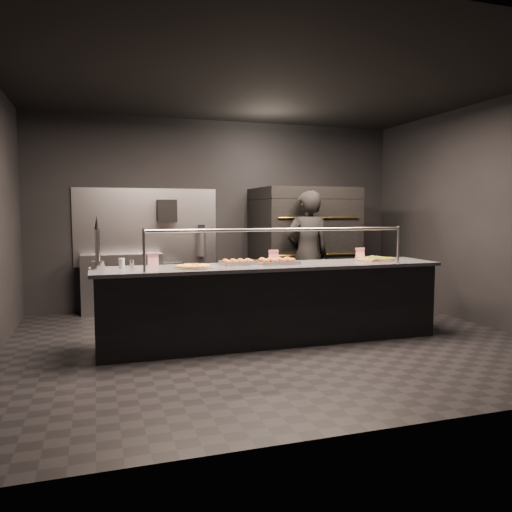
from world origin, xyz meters
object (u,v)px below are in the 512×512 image
at_px(round_pizza, 193,267).
at_px(square_pizza, 375,259).
at_px(pizza_oven, 303,247).
at_px(fire_extinguisher, 202,242).
at_px(prep_shelf, 122,283).
at_px(service_counter, 272,303).
at_px(trash_bin, 169,287).
at_px(slider_tray_a, 238,262).
at_px(towel_dispenser, 167,211).
at_px(slider_tray_b, 277,261).
at_px(beer_tap, 98,254).
at_px(worker, 307,255).

distance_m(round_pizza, square_pizza, 2.35).
xyz_separation_m(pizza_oven, fire_extinguisher, (-1.55, 0.50, 0.09)).
distance_m(prep_shelf, fire_extinguisher, 1.39).
xyz_separation_m(service_counter, trash_bin, (-0.90, 2.22, -0.08)).
relative_size(square_pizza, trash_bin, 0.61).
xyz_separation_m(slider_tray_a, square_pizza, (1.78, -0.08, -0.01)).
height_order(towel_dispenser, slider_tray_b, towel_dispenser).
bearing_deg(slider_tray_b, beer_tap, 177.94).
bearing_deg(towel_dispenser, slider_tray_a, -76.92).
distance_m(service_counter, slider_tray_a, 0.63).
bearing_deg(pizza_oven, beer_tap, -150.70).
xyz_separation_m(service_counter, round_pizza, (-0.95, -0.05, 0.47)).
bearing_deg(prep_shelf, worker, -25.01).
distance_m(fire_extinguisher, beer_tap, 2.78).
distance_m(towel_dispenser, slider_tray_a, 2.38).
height_order(service_counter, round_pizza, service_counter).
height_order(prep_shelf, slider_tray_b, slider_tray_b).
relative_size(service_counter, fire_extinguisher, 8.12).
bearing_deg(towel_dispenser, worker, -34.29).
height_order(square_pizza, worker, worker).
bearing_deg(trash_bin, service_counter, -67.94).
bearing_deg(round_pizza, fire_extinguisher, 76.27).
relative_size(fire_extinguisher, worker, 0.27).
xyz_separation_m(beer_tap, slider_tray_a, (1.57, 0.01, -0.14)).
distance_m(fire_extinguisher, trash_bin, 0.89).
bearing_deg(towel_dispenser, trash_bin, -90.00).
height_order(slider_tray_a, worker, worker).
xyz_separation_m(slider_tray_b, worker, (0.86, 1.08, -0.03)).
height_order(service_counter, trash_bin, service_counter).
distance_m(square_pizza, trash_bin, 3.20).
distance_m(round_pizza, worker, 2.23).
height_order(square_pizza, trash_bin, square_pizza).
distance_m(square_pizza, worker, 1.17).
xyz_separation_m(pizza_oven, trash_bin, (-2.10, 0.32, -0.59)).
xyz_separation_m(prep_shelf, slider_tray_b, (1.68, -2.26, 0.50)).
bearing_deg(trash_bin, worker, -30.52).
height_order(fire_extinguisher, slider_tray_a, fire_extinguisher).
distance_m(slider_tray_b, square_pizza, 1.32).
relative_size(pizza_oven, round_pizza, 4.36).
height_order(round_pizza, square_pizza, square_pizza).
relative_size(beer_tap, worker, 0.32).
relative_size(prep_shelf, towel_dispenser, 3.43).
distance_m(prep_shelf, trash_bin, 0.71).
distance_m(service_counter, fire_extinguisher, 2.50).
bearing_deg(beer_tap, worker, 19.14).
height_order(fire_extinguisher, worker, worker).
bearing_deg(service_counter, beer_tap, 176.11).
distance_m(pizza_oven, beer_tap, 3.61).
xyz_separation_m(round_pizza, slider_tray_b, (1.03, 0.11, 0.01)).
height_order(slider_tray_a, trash_bin, slider_tray_a).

